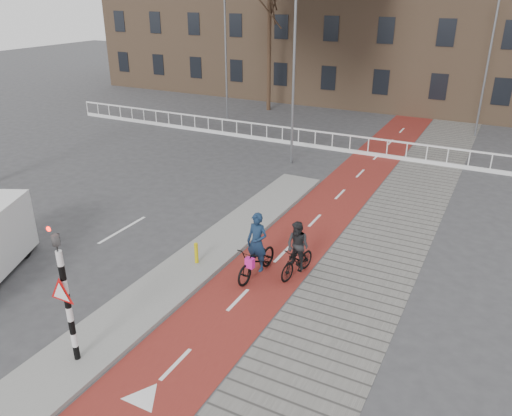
% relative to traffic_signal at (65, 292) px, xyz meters
% --- Properties ---
extents(ground, '(120.00, 120.00, 0.00)m').
position_rel_traffic_signal_xyz_m(ground, '(0.60, 2.02, -1.99)').
color(ground, '#38383A').
rests_on(ground, ground).
extents(bike_lane, '(2.50, 60.00, 0.01)m').
position_rel_traffic_signal_xyz_m(bike_lane, '(2.10, 12.02, -1.98)').
color(bike_lane, maroon).
rests_on(bike_lane, ground).
extents(sidewalk, '(3.00, 60.00, 0.01)m').
position_rel_traffic_signal_xyz_m(sidewalk, '(4.90, 12.02, -1.98)').
color(sidewalk, slate).
rests_on(sidewalk, ground).
extents(curb_island, '(1.80, 16.00, 0.12)m').
position_rel_traffic_signal_xyz_m(curb_island, '(-0.10, 6.02, -1.93)').
color(curb_island, gray).
rests_on(curb_island, ground).
extents(traffic_signal, '(0.80, 0.80, 3.68)m').
position_rel_traffic_signal_xyz_m(traffic_signal, '(0.00, 0.00, 0.00)').
color(traffic_signal, black).
rests_on(traffic_signal, curb_island).
extents(bollard, '(0.12, 0.12, 0.68)m').
position_rel_traffic_signal_xyz_m(bollard, '(-0.01, 5.10, -1.53)').
color(bollard, gold).
rests_on(bollard, curb_island).
extents(cyclist_near, '(0.86, 2.07, 2.09)m').
position_rel_traffic_signal_xyz_m(cyclist_near, '(1.98, 5.44, -1.28)').
color(cyclist_near, black).
rests_on(cyclist_near, bike_lane).
extents(cyclist_far, '(0.86, 1.70, 1.79)m').
position_rel_traffic_signal_xyz_m(cyclist_far, '(3.05, 6.03, -1.24)').
color(cyclist_far, black).
rests_on(cyclist_far, bike_lane).
extents(railing, '(28.00, 0.10, 0.99)m').
position_rel_traffic_signal_xyz_m(railing, '(-4.40, 19.02, -1.68)').
color(railing, silver).
rests_on(railing, ground).
extents(tree_mid, '(0.29, 0.29, 8.06)m').
position_rel_traffic_signal_xyz_m(tree_mid, '(-7.94, 26.47, 2.04)').
color(tree_mid, '#322216').
rests_on(tree_mid, ground).
extents(streetlight_near, '(0.12, 0.12, 8.82)m').
position_rel_traffic_signal_xyz_m(streetlight_near, '(-1.49, 15.95, 2.42)').
color(streetlight_near, slate).
rests_on(streetlight_near, ground).
extents(streetlight_left, '(0.12, 0.12, 8.57)m').
position_rel_traffic_signal_xyz_m(streetlight_left, '(-8.89, 22.14, 2.30)').
color(streetlight_left, slate).
rests_on(streetlight_left, ground).
extents(streetlight_right, '(0.12, 0.12, 8.89)m').
position_rel_traffic_signal_xyz_m(streetlight_right, '(6.29, 25.82, 2.46)').
color(streetlight_right, slate).
rests_on(streetlight_right, ground).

